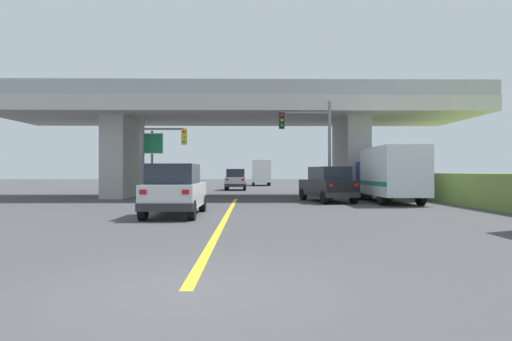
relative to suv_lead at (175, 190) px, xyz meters
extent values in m
plane|color=#424244|center=(2.02, 13.18, -1.01)|extent=(160.00, 160.00, 0.00)
cube|color=#B7B5AD|center=(2.02, 13.18, 4.87)|extent=(31.92, 8.90, 0.97)
cube|color=#A8A69F|center=(-5.88, 13.18, 1.68)|extent=(1.52, 5.34, 5.40)
cube|color=#A8A69F|center=(9.91, 13.18, 1.68)|extent=(1.52, 5.34, 5.40)
cube|color=#9EA0A5|center=(2.02, 8.88, 5.80)|extent=(31.92, 0.20, 0.90)
cube|color=#9EA0A5|center=(2.02, 17.48, 5.80)|extent=(31.92, 0.20, 0.90)
cube|color=yellow|center=(2.02, -0.02, -1.01)|extent=(0.20, 21.61, 0.01)
cube|color=silver|center=(0.00, 0.12, -0.20)|extent=(1.92, 4.56, 0.90)
cube|color=#1E232D|center=(0.00, -0.23, 0.63)|extent=(1.69, 2.51, 0.76)
cube|color=#2D2D30|center=(0.00, -2.12, -0.51)|extent=(1.96, 0.20, 0.28)
cube|color=red|center=(-0.72, -2.19, 0.02)|extent=(0.24, 0.06, 0.16)
cube|color=red|center=(0.72, -2.19, 0.02)|extent=(0.24, 0.06, 0.16)
cylinder|color=black|center=(-0.86, 1.85, -0.65)|extent=(0.26, 0.72, 0.72)
cylinder|color=black|center=(0.86, 1.85, -0.65)|extent=(0.26, 0.72, 0.72)
cylinder|color=black|center=(-0.86, -1.62, -0.65)|extent=(0.26, 0.72, 0.72)
cylinder|color=black|center=(0.86, -1.62, -0.65)|extent=(0.26, 0.72, 0.72)
cube|color=black|center=(7.36, 8.00, -0.20)|extent=(2.81, 4.86, 0.90)
cube|color=#1E232D|center=(7.44, 7.66, 0.63)|extent=(2.16, 2.80, 0.76)
cube|color=#2D2D30|center=(7.83, 5.82, -0.51)|extent=(1.94, 0.60, 0.28)
cube|color=red|center=(7.15, 5.60, 0.02)|extent=(0.25, 0.11, 0.16)
cube|color=red|center=(8.54, 5.90, 0.02)|extent=(0.25, 0.11, 0.16)
cylinder|color=black|center=(6.17, 9.51, -0.65)|extent=(0.40, 0.76, 0.72)
cylinder|color=black|center=(7.83, 9.87, -0.65)|extent=(0.40, 0.76, 0.72)
cylinder|color=black|center=(6.90, 6.13, -0.65)|extent=(0.40, 0.76, 0.72)
cylinder|color=black|center=(8.56, 6.48, -0.65)|extent=(0.40, 0.76, 0.72)
cube|color=navy|center=(10.75, 10.24, 0.39)|extent=(2.20, 2.00, 1.90)
cube|color=silver|center=(10.75, 6.64, 0.75)|extent=(2.31, 5.22, 2.63)
cube|color=#197F4C|center=(10.75, 6.64, 0.09)|extent=(2.33, 5.11, 0.24)
cylinder|color=black|center=(9.75, 10.24, -0.56)|extent=(0.30, 0.90, 0.90)
cylinder|color=black|center=(11.75, 10.24, -0.56)|extent=(0.30, 0.90, 0.90)
cylinder|color=black|center=(9.75, 5.33, -0.56)|extent=(0.30, 0.90, 0.90)
cylinder|color=black|center=(11.75, 5.33, -0.56)|extent=(0.30, 0.90, 0.90)
cube|color=silver|center=(1.53, 24.97, -0.20)|extent=(1.91, 4.43, 0.90)
cube|color=#1E232D|center=(1.53, 24.64, 0.63)|extent=(1.68, 2.44, 0.76)
cube|color=#2D2D30|center=(1.53, 22.81, -0.51)|extent=(1.95, 0.20, 0.28)
cube|color=red|center=(0.82, 22.74, 0.02)|extent=(0.24, 0.06, 0.16)
cube|color=red|center=(2.25, 22.74, 0.02)|extent=(0.24, 0.06, 0.16)
cylinder|color=black|center=(0.68, 26.64, -0.65)|extent=(0.26, 0.72, 0.72)
cylinder|color=black|center=(2.39, 26.64, -0.65)|extent=(0.26, 0.72, 0.72)
cylinder|color=black|center=(0.68, 23.31, -0.65)|extent=(0.26, 0.72, 0.72)
cylinder|color=black|center=(2.39, 23.31, -0.65)|extent=(0.26, 0.72, 0.72)
cylinder|color=slate|center=(7.65, 8.74, 1.95)|extent=(0.18, 0.18, 5.93)
cylinder|color=slate|center=(6.22, 8.74, 4.24)|extent=(2.85, 0.12, 0.12)
cube|color=black|center=(4.80, 8.74, 3.76)|extent=(0.32, 0.26, 0.96)
sphere|color=red|center=(4.80, 8.59, 4.06)|extent=(0.16, 0.16, 0.16)
sphere|color=gold|center=(4.80, 8.59, 3.76)|extent=(0.16, 0.16, 0.16)
sphere|color=green|center=(4.80, 8.59, 3.46)|extent=(0.16, 0.16, 0.16)
cylinder|color=#56595E|center=(-3.61, 9.53, 1.51)|extent=(0.18, 0.18, 5.05)
cylinder|color=#56595E|center=(-2.36, 9.53, 3.34)|extent=(2.51, 0.12, 0.12)
cube|color=gold|center=(-1.11, 9.53, 2.86)|extent=(0.32, 0.26, 0.96)
sphere|color=red|center=(-1.11, 9.38, 3.16)|extent=(0.16, 0.16, 0.16)
sphere|color=gold|center=(-1.11, 9.38, 2.86)|extent=(0.16, 0.16, 0.16)
sphere|color=green|center=(-1.11, 9.38, 2.56)|extent=(0.16, 0.16, 0.16)
cylinder|color=#56595E|center=(-3.19, 10.13, 1.14)|extent=(0.14, 0.14, 4.30)
cube|color=#146638|center=(-3.19, 10.07, 2.49)|extent=(1.33, 0.08, 1.20)
cube|color=white|center=(-3.19, 10.07, 2.49)|extent=(1.41, 0.04, 1.28)
cube|color=silver|center=(4.32, 42.15, 0.39)|extent=(2.20, 2.00, 1.90)
cube|color=white|center=(4.32, 38.84, 0.83)|extent=(2.31, 4.61, 2.79)
cube|color=#197F4C|center=(4.32, 38.84, 0.13)|extent=(2.33, 4.52, 0.24)
cylinder|color=black|center=(3.32, 42.15, -0.56)|extent=(0.30, 0.90, 0.90)
cylinder|color=black|center=(5.32, 42.15, -0.56)|extent=(0.30, 0.90, 0.90)
cylinder|color=black|center=(3.32, 37.69, -0.56)|extent=(0.30, 0.90, 0.90)
cylinder|color=black|center=(5.32, 37.69, -0.56)|extent=(0.30, 0.90, 0.90)
camera|label=1|loc=(2.94, -17.06, 0.69)|focal=30.57mm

